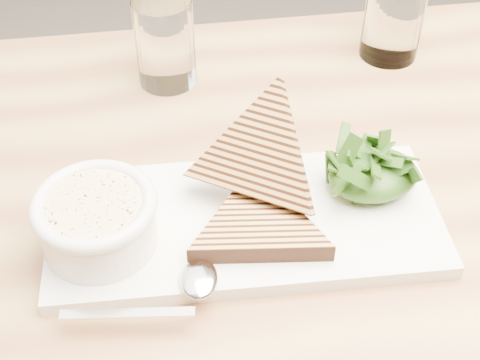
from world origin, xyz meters
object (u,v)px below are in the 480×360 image
object	(u,v)px
platter	(245,222)
glass_near	(165,42)
table_top	(320,214)
soup_bowl	(98,226)
glass_far	(394,15)

from	to	relation	value
platter	glass_near	world-z (taller)	glass_near
table_top	soup_bowl	size ratio (longest dim) A/B	10.26
soup_bowl	glass_near	size ratio (longest dim) A/B	0.97
table_top	glass_near	size ratio (longest dim) A/B	9.98
platter	glass_far	xyz separation A→B (m)	(0.28, 0.26, 0.05)
platter	glass_far	bearing A→B (deg)	42.38
glass_near	glass_far	xyz separation A→B (m)	(0.30, -0.02, 0.00)
glass_far	glass_near	bearing A→B (deg)	175.48
soup_bowl	glass_far	world-z (taller)	glass_far
platter	glass_far	distance (m)	0.38
table_top	glass_near	xyz separation A→B (m)	(-0.11, 0.27, 0.08)
soup_bowl	glass_near	bearing A→B (deg)	65.86
glass_near	platter	bearing A→B (deg)	-85.24
table_top	platter	distance (m)	0.10
glass_far	soup_bowl	bearing A→B (deg)	-149.79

